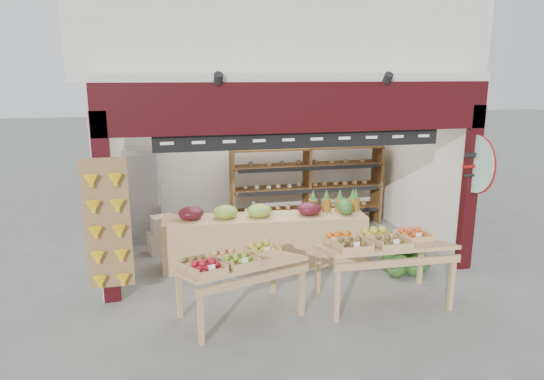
{
  "coord_description": "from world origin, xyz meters",
  "views": [
    {
      "loc": [
        -1.91,
        -7.66,
        3.12
      ],
      "look_at": [
        -0.27,
        -0.2,
        1.27
      ],
      "focal_mm": 32.0,
      "sensor_mm": 36.0,
      "label": 1
    }
  ],
  "objects_px": {
    "back_shelving": "(307,170)",
    "refrigerator": "(142,194)",
    "cardboard_stack": "(174,236)",
    "mid_counter": "(265,238)",
    "display_table_left": "(232,263)",
    "watermelon_pile": "(404,258)",
    "display_table_right": "(379,244)"
  },
  "relations": [
    {
      "from": "refrigerator",
      "to": "cardboard_stack",
      "type": "height_order",
      "value": "refrigerator"
    },
    {
      "from": "display_table_left",
      "to": "mid_counter",
      "type": "bearing_deg",
      "value": 65.52
    },
    {
      "from": "watermelon_pile",
      "to": "back_shelving",
      "type": "bearing_deg",
      "value": 108.45
    },
    {
      "from": "cardboard_stack",
      "to": "display_table_left",
      "type": "bearing_deg",
      "value": -75.89
    },
    {
      "from": "back_shelving",
      "to": "refrigerator",
      "type": "bearing_deg",
      "value": -177.64
    },
    {
      "from": "back_shelving",
      "to": "refrigerator",
      "type": "distance_m",
      "value": 3.3
    },
    {
      "from": "cardboard_stack",
      "to": "mid_counter",
      "type": "bearing_deg",
      "value": -35.06
    },
    {
      "from": "cardboard_stack",
      "to": "mid_counter",
      "type": "relative_size",
      "value": 0.31
    },
    {
      "from": "display_table_right",
      "to": "back_shelving",
      "type": "bearing_deg",
      "value": 89.6
    },
    {
      "from": "mid_counter",
      "to": "display_table_left",
      "type": "relative_size",
      "value": 1.96
    },
    {
      "from": "back_shelving",
      "to": "display_table_left",
      "type": "distance_m",
      "value": 4.16
    },
    {
      "from": "refrigerator",
      "to": "mid_counter",
      "type": "distance_m",
      "value": 2.7
    },
    {
      "from": "cardboard_stack",
      "to": "display_table_right",
      "type": "relative_size",
      "value": 0.6
    },
    {
      "from": "refrigerator",
      "to": "back_shelving",
      "type": "bearing_deg",
      "value": 4.21
    },
    {
      "from": "cardboard_stack",
      "to": "display_table_left",
      "type": "distance_m",
      "value": 2.87
    },
    {
      "from": "display_table_left",
      "to": "refrigerator",
      "type": "bearing_deg",
      "value": 109.66
    },
    {
      "from": "refrigerator",
      "to": "cardboard_stack",
      "type": "distance_m",
      "value": 1.11
    },
    {
      "from": "refrigerator",
      "to": "display_table_left",
      "type": "relative_size",
      "value": 1.03
    },
    {
      "from": "display_table_left",
      "to": "display_table_right",
      "type": "height_order",
      "value": "display_table_right"
    },
    {
      "from": "mid_counter",
      "to": "display_table_left",
      "type": "distance_m",
      "value": 1.9
    },
    {
      "from": "mid_counter",
      "to": "watermelon_pile",
      "type": "xyz_separation_m",
      "value": [
        2.15,
        -0.74,
        -0.25
      ]
    },
    {
      "from": "back_shelving",
      "to": "display_table_left",
      "type": "xyz_separation_m",
      "value": [
        -2.05,
        -3.59,
        -0.43
      ]
    },
    {
      "from": "cardboard_stack",
      "to": "mid_counter",
      "type": "distance_m",
      "value": 1.8
    },
    {
      "from": "back_shelving",
      "to": "watermelon_pile",
      "type": "relative_size",
      "value": 3.78
    },
    {
      "from": "display_table_right",
      "to": "watermelon_pile",
      "type": "relative_size",
      "value": 2.09
    },
    {
      "from": "refrigerator",
      "to": "display_table_left",
      "type": "height_order",
      "value": "refrigerator"
    },
    {
      "from": "display_table_left",
      "to": "watermelon_pile",
      "type": "distance_m",
      "value": 3.13
    },
    {
      "from": "cardboard_stack",
      "to": "mid_counter",
      "type": "height_order",
      "value": "mid_counter"
    },
    {
      "from": "refrigerator",
      "to": "mid_counter",
      "type": "height_order",
      "value": "refrigerator"
    },
    {
      "from": "back_shelving",
      "to": "cardboard_stack",
      "type": "height_order",
      "value": "back_shelving"
    },
    {
      "from": "back_shelving",
      "to": "cardboard_stack",
      "type": "xyz_separation_m",
      "value": [
        -2.74,
        -0.86,
        -0.94
      ]
    },
    {
      "from": "mid_counter",
      "to": "refrigerator",
      "type": "bearing_deg",
      "value": 139.01
    }
  ]
}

